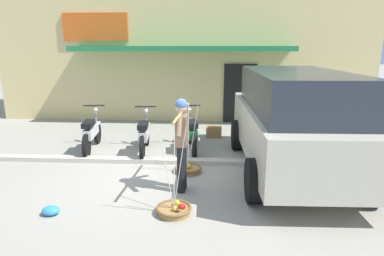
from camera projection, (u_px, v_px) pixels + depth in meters
The scene contains 12 objects.
ground_plane at pixel (157, 175), 6.68m from camera, with size 90.00×90.00×0.00m, color #9E998C.
sidewalk_curb at pixel (162, 161), 7.34m from camera, with size 20.00×0.24×0.10m, color #BAB4A5.
fruit_vendor at pixel (182, 139), 5.73m from camera, with size 0.22×1.76×1.70m.
fruit_basket_left_side at pixel (174, 209), 5.10m from camera, with size 0.57×0.57×1.45m.
fruit_basket_right_side at pixel (188, 168), 6.80m from camera, with size 0.57×0.57×1.45m.
motorcycle_nearest_shop at pixel (92, 133), 8.13m from camera, with size 0.54×1.82×1.09m.
motorcycle_second_in_row at pixel (144, 135), 7.98m from camera, with size 0.54×1.82×1.09m.
motorcycle_third_in_row at pixel (192, 133), 8.14m from camera, with size 0.54×1.81×1.09m.
parked_truck at pixel (293, 119), 6.60m from camera, with size 2.23×4.84×2.10m.
storefront_building at pixel (188, 58), 13.38m from camera, with size 13.00×6.00×4.20m.
plastic_litter_bag at pixel (51, 211), 5.07m from camera, with size 0.28×0.22×0.14m, color #3393D1.
wooden_crate at pixel (214, 132), 9.44m from camera, with size 0.44×0.36×0.32m, color olive.
Camera 1 is at (1.07, -6.19, 2.56)m, focal length 30.35 mm.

